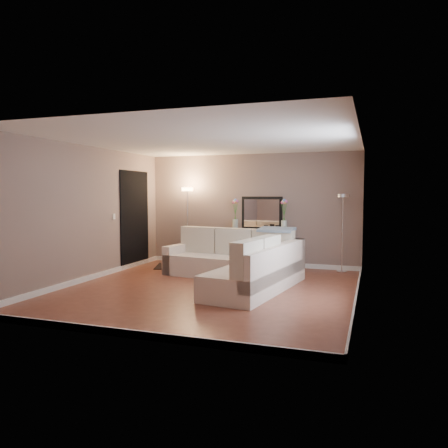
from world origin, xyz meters
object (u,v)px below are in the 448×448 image
(sectional_sofa, at_px, (239,264))
(floor_lamp_unlit, at_px, (343,217))
(console_table, at_px, (255,246))
(floor_lamp_lit, at_px, (187,210))

(sectional_sofa, height_order, floor_lamp_unlit, floor_lamp_unlit)
(sectional_sofa, bearing_deg, floor_lamp_unlit, 44.37)
(console_table, xyz_separation_m, floor_lamp_unlit, (1.94, -0.08, 0.70))
(console_table, bearing_deg, sectional_sofa, -84.61)
(console_table, relative_size, floor_lamp_unlit, 0.85)
(floor_lamp_lit, relative_size, floor_lamp_unlit, 1.09)
(sectional_sofa, xyz_separation_m, floor_lamp_lit, (-1.80, 1.67, 0.93))
(floor_lamp_unlit, bearing_deg, console_table, 177.65)
(console_table, xyz_separation_m, floor_lamp_lit, (-1.63, -0.13, 0.81))
(sectional_sofa, distance_m, console_table, 1.82)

